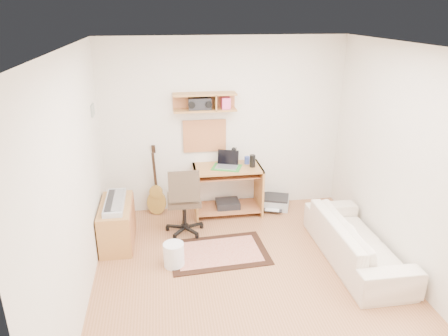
{
  "coord_description": "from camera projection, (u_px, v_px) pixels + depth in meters",
  "views": [
    {
      "loc": [
        -0.92,
        -3.95,
        2.94
      ],
      "look_at": [
        -0.15,
        1.05,
        1.0
      ],
      "focal_mm": 33.41,
      "sensor_mm": 36.0,
      "label": 1
    }
  ],
  "objects": [
    {
      "name": "cabinet",
      "position": [
        117.0,
        223.0,
        5.52
      ],
      "size": [
        0.4,
        0.9,
        0.55
      ],
      "primitive_type": "cube",
      "color": "#B87E41",
      "rests_on": "floor"
    },
    {
      "name": "pencil_cup",
      "position": [
        247.0,
        160.0,
        6.27
      ],
      "size": [
        0.08,
        0.08,
        0.11
      ],
      "primitive_type": "cylinder",
      "color": "#33469A",
      "rests_on": "desk"
    },
    {
      "name": "cork_board",
      "position": [
        205.0,
        136.0,
        6.19
      ],
      "size": [
        0.64,
        0.03,
        0.49
      ],
      "primitive_type": "cube",
      "color": "tan",
      "rests_on": "back_wall"
    },
    {
      "name": "floor",
      "position": [
        250.0,
        280.0,
        4.83
      ],
      "size": [
        3.6,
        4.0,
        0.01
      ],
      "primitive_type": "cube",
      "color": "#AC7147",
      "rests_on": "ground"
    },
    {
      "name": "wall_photo",
      "position": [
        93.0,
        110.0,
        5.34
      ],
      "size": [
        0.02,
        0.2,
        0.15
      ],
      "primitive_type": "cube",
      "color": "#4C8CBF",
      "rests_on": "left_wall"
    },
    {
      "name": "ceiling",
      "position": [
        257.0,
        47.0,
        3.89
      ],
      "size": [
        3.6,
        4.0,
        0.01
      ],
      "primitive_type": "cube",
      "color": "white",
      "rests_on": "ground"
    },
    {
      "name": "desk_lamp",
      "position": [
        236.0,
        155.0,
        6.25
      ],
      "size": [
        0.09,
        0.09,
        0.27
      ],
      "primitive_type": null,
      "color": "black",
      "rests_on": "desk"
    },
    {
      "name": "wall_shelf",
      "position": [
        205.0,
        102.0,
        5.91
      ],
      "size": [
        0.9,
        0.25,
        0.26
      ],
      "primitive_type": "cube",
      "color": "#B87E41",
      "rests_on": "back_wall"
    },
    {
      "name": "waste_basket",
      "position": [
        174.0,
        255.0,
        5.05
      ],
      "size": [
        0.31,
        0.31,
        0.3
      ],
      "primitive_type": "cylinder",
      "rotation": [
        0.0,
        0.0,
        -0.25
      ],
      "color": "white",
      "rests_on": "floor"
    },
    {
      "name": "right_wall",
      "position": [
        412.0,
        167.0,
        4.62
      ],
      "size": [
        0.01,
        4.0,
        2.6
      ],
      "primitive_type": "cube",
      "color": "silver",
      "rests_on": "ground"
    },
    {
      "name": "sofa",
      "position": [
        357.0,
        234.0,
        5.1
      ],
      "size": [
        0.53,
        1.83,
        0.72
      ],
      "primitive_type": "imported",
      "rotation": [
        0.0,
        0.0,
        1.57
      ],
      "color": "beige",
      "rests_on": "floor"
    },
    {
      "name": "back_wall",
      "position": [
        224.0,
        126.0,
        6.21
      ],
      "size": [
        3.6,
        0.01,
        2.6
      ],
      "primitive_type": "cube",
      "color": "silver",
      "rests_on": "ground"
    },
    {
      "name": "left_wall",
      "position": [
        74.0,
        186.0,
        4.11
      ],
      "size": [
        0.01,
        4.0,
        2.6
      ],
      "primitive_type": "cube",
      "color": "silver",
      "rests_on": "ground"
    },
    {
      "name": "printer",
      "position": [
        274.0,
        202.0,
        6.57
      ],
      "size": [
        0.55,
        0.49,
        0.17
      ],
      "primitive_type": "cube",
      "rotation": [
        0.0,
        0.0,
        -0.35
      ],
      "color": "#A5A8AA",
      "rests_on": "floor"
    },
    {
      "name": "boombox",
      "position": [
        200.0,
        104.0,
        5.9
      ],
      "size": [
        0.32,
        0.15,
        0.16
      ],
      "primitive_type": "cube",
      "color": "black",
      "rests_on": "wall_shelf"
    },
    {
      "name": "desk",
      "position": [
        228.0,
        190.0,
        6.29
      ],
      "size": [
        1.0,
        0.55,
        0.75
      ],
      "primitive_type": null,
      "color": "#B87E41",
      "rests_on": "floor"
    },
    {
      "name": "laptop",
      "position": [
        227.0,
        160.0,
        6.09
      ],
      "size": [
        0.4,
        0.4,
        0.24
      ],
      "primitive_type": null,
      "rotation": [
        0.0,
        0.0,
        -0.36
      ],
      "color": "silver",
      "rests_on": "desk"
    },
    {
      "name": "guitar",
      "position": [
        155.0,
        181.0,
        6.2
      ],
      "size": [
        0.32,
        0.23,
        1.08
      ],
      "primitive_type": null,
      "rotation": [
        0.0,
        0.0,
        -0.19
      ],
      "color": "#AE8335",
      "rests_on": "floor"
    },
    {
      "name": "speaker",
      "position": [
        253.0,
        161.0,
        6.12
      ],
      "size": [
        0.08,
        0.08,
        0.19
      ],
      "primitive_type": "cylinder",
      "color": "black",
      "rests_on": "desk"
    },
    {
      "name": "rug",
      "position": [
        218.0,
        252.0,
        5.36
      ],
      "size": [
        1.29,
        0.9,
        0.02
      ],
      "primitive_type": "cube",
      "rotation": [
        0.0,
        0.0,
        0.06
      ],
      "color": "beige",
      "rests_on": "floor"
    },
    {
      "name": "music_keyboard",
      "position": [
        115.0,
        202.0,
        5.41
      ],
      "size": [
        0.24,
        0.77,
        0.07
      ],
      "primitive_type": "cube",
      "color": "#B2B5BA",
      "rests_on": "cabinet"
    },
    {
      "name": "task_chair",
      "position": [
        184.0,
        200.0,
        5.68
      ],
      "size": [
        0.52,
        0.52,
        1.0
      ],
      "primitive_type": null,
      "rotation": [
        0.0,
        0.0,
        -0.01
      ],
      "color": "#3C3023",
      "rests_on": "floor"
    }
  ]
}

